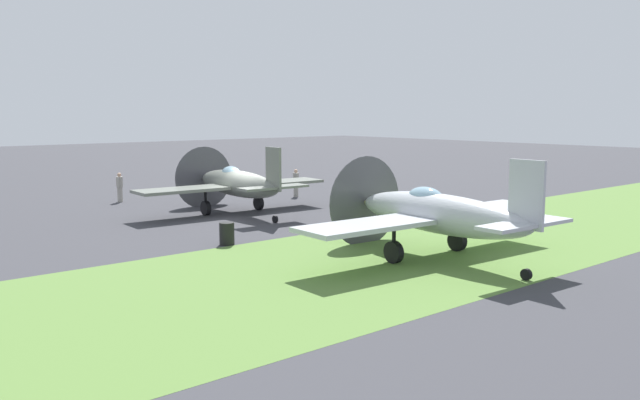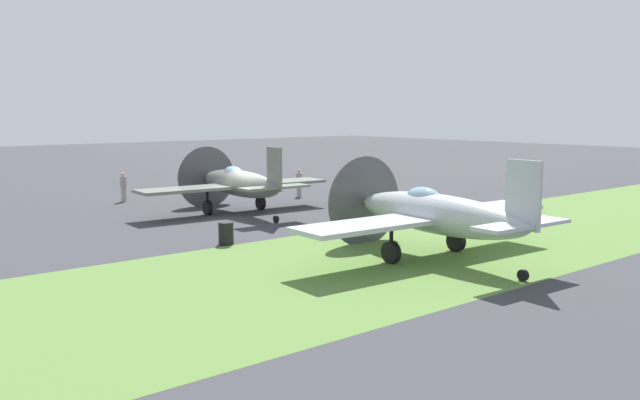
% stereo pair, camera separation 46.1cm
% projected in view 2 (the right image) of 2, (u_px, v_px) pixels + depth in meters
% --- Properties ---
extents(ground_plane, '(160.00, 160.00, 0.00)m').
position_uv_depth(ground_plane, '(241.00, 217.00, 33.33)').
color(ground_plane, '#38383D').
extents(grass_verge, '(120.00, 11.00, 0.01)m').
position_uv_depth(grass_verge, '(405.00, 254.00, 24.65)').
color(grass_verge, '#567A38').
rests_on(grass_verge, ground).
extents(airplane_lead, '(10.60, 8.39, 3.78)m').
position_uv_depth(airplane_lead, '(238.00, 183.00, 34.32)').
color(airplane_lead, slate).
rests_on(airplane_lead, ground).
extents(airplane_wingman, '(11.17, 8.84, 3.98)m').
position_uv_depth(airplane_wingman, '(434.00, 214.00, 23.58)').
color(airplane_wingman, '#B2B7BC').
rests_on(airplane_wingman, ground).
extents(ground_crew_chief, '(0.42, 0.53, 1.73)m').
position_uv_depth(ground_crew_chief, '(123.00, 186.00, 38.83)').
color(ground_crew_chief, '#9E998E').
rests_on(ground_crew_chief, ground).
extents(ground_crew_mechanic, '(0.38, 0.57, 1.73)m').
position_uv_depth(ground_crew_mechanic, '(299.00, 182.00, 41.03)').
color(ground_crew_mechanic, '#9E998E').
rests_on(ground_crew_mechanic, ground).
extents(fuel_drum, '(0.60, 0.60, 0.90)m').
position_uv_depth(fuel_drum, '(226.00, 233.00, 26.37)').
color(fuel_drum, black).
rests_on(fuel_drum, ground).
extents(supply_crate, '(1.12, 1.12, 0.64)m').
position_uv_depth(supply_crate, '(453.00, 204.00, 35.55)').
color(supply_crate, olive).
rests_on(supply_crate, ground).
extents(runway_marker_cone, '(0.36, 0.36, 0.44)m').
position_uv_depth(runway_marker_cone, '(433.00, 210.00, 34.24)').
color(runway_marker_cone, orange).
rests_on(runway_marker_cone, ground).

